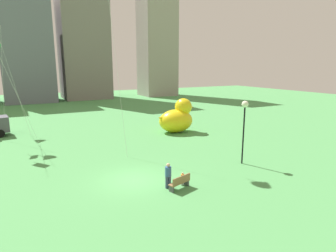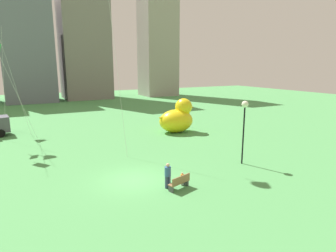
{
  "view_description": "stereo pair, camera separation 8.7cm",
  "coord_description": "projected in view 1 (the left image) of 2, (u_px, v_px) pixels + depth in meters",
  "views": [
    {
      "loc": [
        -6.33,
        -17.15,
        7.61
      ],
      "look_at": [
        4.88,
        4.25,
        2.48
      ],
      "focal_mm": 30.44,
      "sensor_mm": 36.0,
      "label": 1
    },
    {
      "loc": [
        -6.26,
        -17.19,
        7.61
      ],
      "look_at": [
        4.88,
        4.25,
        2.48
      ],
      "focal_mm": 30.44,
      "sensor_mm": 36.0,
      "label": 2
    }
  ],
  "objects": [
    {
      "name": "person_child",
      "position": [
        183.0,
        178.0,
        18.41
      ],
      "size": [
        0.21,
        0.21,
        0.88
      ],
      "color": "silver",
      "rests_on": "ground"
    },
    {
      "name": "ground_plane",
      "position": [
        133.0,
        180.0,
        19.31
      ],
      "size": [
        140.0,
        140.0,
        0.0
      ],
      "primitive_type": "plane",
      "color": "#4D9852"
    },
    {
      "name": "park_bench",
      "position": [
        180.0,
        182.0,
        17.83
      ],
      "size": [
        1.63,
        0.9,
        0.9
      ],
      "color": "olive",
      "rests_on": "ground"
    },
    {
      "name": "lamppost",
      "position": [
        245.0,
        114.0,
        21.81
      ],
      "size": [
        0.52,
        0.52,
        5.0
      ],
      "color": "black",
      "rests_on": "ground"
    },
    {
      "name": "person_adult",
      "position": [
        168.0,
        174.0,
        17.9
      ],
      "size": [
        0.4,
        0.4,
        1.64
      ],
      "color": "#38476B",
      "rests_on": "ground"
    },
    {
      "name": "giant_inflatable_duck",
      "position": [
        177.0,
        118.0,
        33.01
      ],
      "size": [
        4.72,
        3.03,
        3.91
      ],
      "color": "yellow",
      "rests_on": "ground"
    },
    {
      "name": "city_skyline",
      "position": [
        67.0,
        33.0,
        63.59
      ],
      "size": [
        49.72,
        14.89,
        35.14
      ],
      "color": "gray",
      "rests_on": "ground"
    }
  ]
}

